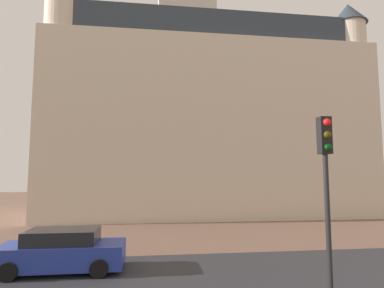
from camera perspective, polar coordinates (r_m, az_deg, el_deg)
ground_plane at (r=12.94m, az=1.98°, el=-21.63°), size 120.00×120.00×0.00m
street_asphalt_strip at (r=11.84m, az=2.97°, el=-23.14°), size 120.00×6.99×0.00m
landmark_building at (r=31.56m, az=1.85°, el=5.71°), size 28.20×13.43×35.54m
car_blue at (r=13.36m, az=-22.31°, el=-17.42°), size 4.52×2.11×1.54m
traffic_light_pole at (r=8.21m, az=23.08°, el=-5.95°), size 0.28×0.34×4.97m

